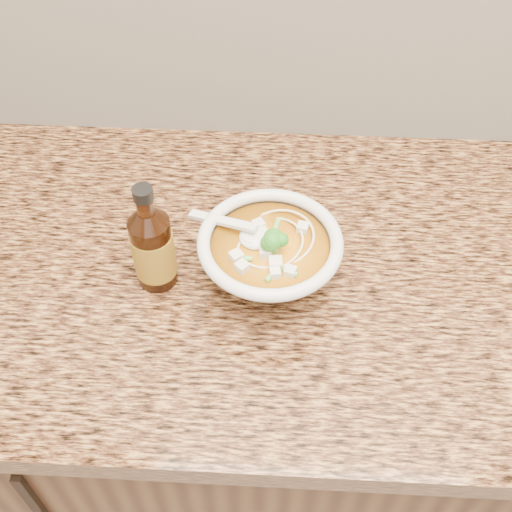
{
  "coord_description": "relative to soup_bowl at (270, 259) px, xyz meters",
  "views": [
    {
      "loc": [
        -0.16,
        1.04,
        1.66
      ],
      "look_at": [
        -0.19,
        1.64,
        0.95
      ],
      "focal_mm": 45.0,
      "sensor_mm": 36.0,
      "label": 1
    }
  ],
  "objects": [
    {
      "name": "hot_sauce_bottle",
      "position": [
        -0.17,
        -0.01,
        0.02
      ],
      "size": [
        0.08,
        0.08,
        0.19
      ],
      "rotation": [
        0.0,
        0.0,
        0.37
      ],
      "color": "#341507",
      "rests_on": "counter_slab"
    },
    {
      "name": "cabinet",
      "position": [
        0.17,
        0.04,
        -0.52
      ],
      "size": [
        4.0,
        0.65,
        0.86
      ],
      "primitive_type": "cube",
      "color": "black",
      "rests_on": "ground"
    },
    {
      "name": "soup_bowl",
      "position": [
        0.0,
        0.0,
        0.0
      ],
      "size": [
        0.23,
        0.21,
        0.12
      ],
      "rotation": [
        0.0,
        0.0,
        0.27
      ],
      "color": "silver",
      "rests_on": "counter_slab"
    },
    {
      "name": "counter_slab",
      "position": [
        0.17,
        0.04,
        -0.07
      ],
      "size": [
        4.0,
        0.68,
        0.04
      ],
      "primitive_type": "cube",
      "color": "#AA773E",
      "rests_on": "cabinet"
    }
  ]
}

